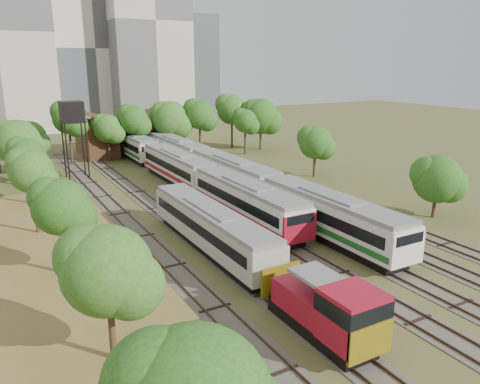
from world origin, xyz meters
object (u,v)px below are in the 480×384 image
shunter_locomotive (331,311)px  railcar_red_set (208,182)px  water_tower (72,114)px  railcar_green_set (233,175)px

shunter_locomotive → railcar_red_set: bearing=78.0°
shunter_locomotive → water_tower: size_ratio=0.80×
railcar_red_set → shunter_locomotive: 28.75m
railcar_red_set → shunter_locomotive: railcar_red_set is taller
railcar_red_set → water_tower: size_ratio=3.41×
railcar_green_set → shunter_locomotive: size_ratio=6.43×
shunter_locomotive → water_tower: (-4.62, 46.20, 6.71)m
railcar_green_set → shunter_locomotive: bearing=-108.8°
shunter_locomotive → water_tower: 46.92m
railcar_green_set → shunter_locomotive: (-10.00, -29.45, -0.30)m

